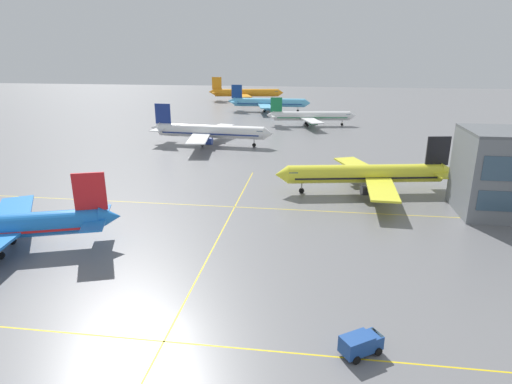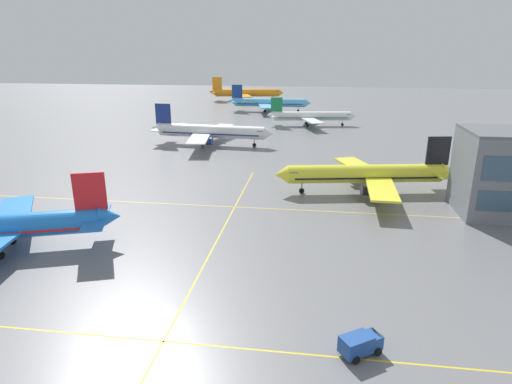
% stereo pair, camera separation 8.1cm
% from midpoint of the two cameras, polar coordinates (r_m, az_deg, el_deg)
% --- Properties ---
extents(ground_plane, '(600.00, 600.00, 0.00)m').
position_cam_midpoint_polar(ground_plane, '(48.69, -11.12, -17.17)').
color(ground_plane, slate).
extents(airliner_second_row, '(36.51, 31.10, 11.38)m').
position_cam_midpoint_polar(airliner_second_row, '(90.38, 14.30, 2.29)').
color(airliner_second_row, yellow).
rests_on(airliner_second_row, ground).
extents(airliner_third_row, '(38.38, 33.01, 11.93)m').
position_cam_midpoint_polar(airliner_third_row, '(132.73, -6.04, 7.87)').
color(airliner_third_row, white).
rests_on(airliner_third_row, ground).
extents(airliner_far_left_stand, '(33.64, 28.75, 10.46)m').
position_cam_midpoint_polar(airliner_far_left_stand, '(166.84, 7.17, 9.80)').
color(airliner_far_left_stand, white).
rests_on(airliner_far_left_stand, ground).
extents(airliner_far_right_stand, '(37.94, 32.87, 11.84)m').
position_cam_midpoint_polar(airliner_far_right_stand, '(203.40, 1.66, 11.59)').
color(airliner_far_right_stand, '#5BB7E5').
rests_on(airliner_far_right_stand, ground).
extents(airliner_distant_taxiway, '(41.02, 35.10, 12.75)m').
position_cam_midpoint_polar(airliner_distant_taxiway, '(244.78, -1.31, 12.81)').
color(airliner_distant_taxiway, orange).
rests_on(airliner_distant_taxiway, ground).
extents(taxiway_markings, '(146.92, 86.26, 0.01)m').
position_cam_midpoint_polar(taxiway_markings, '(63.17, -6.03, -8.08)').
color(taxiway_markings, yellow).
rests_on(taxiway_markings, ground).
extents(service_truck_red_van, '(4.43, 3.82, 2.10)m').
position_cam_midpoint_polar(service_truck_red_van, '(45.22, 13.57, -18.66)').
color(service_truck_red_van, '#1E4793').
rests_on(service_truck_red_van, ground).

